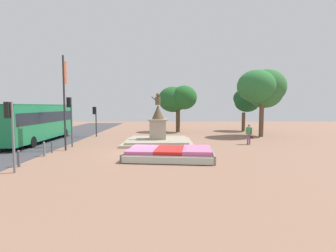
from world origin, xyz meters
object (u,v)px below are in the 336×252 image
object	(u,v)px
statue_monument	(158,136)
kerb_bollard_mid_a	(19,158)
traffic_light_near_crossing	(10,123)
traffic_light_mid_block	(70,112)
pedestrian_with_handbag	(249,133)
flower_planter	(170,154)
city_bus	(36,121)
kerb_bollard_mid_b	(44,149)
kerb_bollard_north	(52,147)
traffic_light_far_corner	(95,116)
banner_pole	(64,100)

from	to	relation	value
statue_monument	kerb_bollard_mid_a	size ratio (longest dim) A/B	6.53
statue_monument	traffic_light_near_crossing	distance (m)	12.56
traffic_light_mid_block	pedestrian_with_handbag	distance (m)	15.03
flower_planter	kerb_bollard_mid_a	world-z (taller)	kerb_bollard_mid_a
city_bus	traffic_light_near_crossing	bearing A→B (deg)	-68.87
pedestrian_with_handbag	kerb_bollard_mid_b	bearing A→B (deg)	-160.62
traffic_light_mid_block	pedestrian_with_handbag	bearing A→B (deg)	4.94
city_bus	kerb_bollard_north	size ratio (longest dim) A/B	14.07
statue_monument	kerb_bollard_mid_a	distance (m)	11.64
traffic_light_far_corner	pedestrian_with_handbag	size ratio (longest dim) A/B	1.84
pedestrian_with_handbag	traffic_light_far_corner	bearing A→B (deg)	158.60
traffic_light_far_corner	kerb_bollard_mid_b	distance (m)	11.27
traffic_light_mid_block	kerb_bollard_north	xyz separation A→B (m)	(-0.35, -2.73, -2.36)
banner_pole	city_bus	distance (m)	6.46
city_bus	statue_monument	bearing A→B (deg)	-3.44
pedestrian_with_handbag	kerb_bollard_north	xyz separation A→B (m)	(-15.22, -4.01, -0.57)
traffic_light_mid_block	banner_pole	xyz separation A→B (m)	(0.22, -1.67, 0.96)
kerb_bollard_north	pedestrian_with_handbag	bearing A→B (deg)	14.77
banner_pole	city_bus	xyz separation A→B (m)	(-4.37, 4.42, -1.76)
traffic_light_near_crossing	kerb_bollard_north	xyz separation A→B (m)	(-0.47, 5.55, -2.04)
banner_pole	kerb_bollard_north	bearing A→B (deg)	-118.50
statue_monument	traffic_light_mid_block	size ratio (longest dim) A/B	1.49
traffic_light_near_crossing	pedestrian_with_handbag	size ratio (longest dim) A/B	2.01
traffic_light_near_crossing	kerb_bollard_north	distance (m)	5.93
city_bus	pedestrian_with_handbag	xyz separation A→B (m)	(19.01, -1.47, -0.99)
flower_planter	banner_pole	size ratio (longest dim) A/B	0.83
statue_monument	city_bus	size ratio (longest dim) A/B	0.52
city_bus	kerb_bollard_north	distance (m)	6.85
flower_planter	traffic_light_near_crossing	bearing A→B (deg)	-156.95
banner_pole	traffic_light_far_corner	bearing A→B (deg)	91.15
flower_planter	traffic_light_near_crossing	xyz separation A→B (m)	(-7.87, -3.35, 2.14)
kerb_bollard_mid_a	kerb_bollard_mid_b	world-z (taller)	kerb_bollard_mid_b
traffic_light_mid_block	kerb_bollard_mid_b	world-z (taller)	traffic_light_mid_block
city_bus	kerb_bollard_north	xyz separation A→B (m)	(3.79, -5.48, -1.55)
traffic_light_far_corner	kerb_bollard_north	bearing A→B (deg)	-92.32
flower_planter	city_bus	distance (m)	14.46
pedestrian_with_handbag	kerb_bollard_mid_a	distance (m)	17.28
traffic_light_far_corner	kerb_bollard_mid_a	distance (m)	14.21
traffic_light_far_corner	kerb_bollard_mid_a	xyz separation A→B (m)	(-0.33, -14.09, -1.75)
traffic_light_near_crossing	kerb_bollard_mid_b	distance (m)	4.68
kerb_bollard_north	traffic_light_near_crossing	bearing A→B (deg)	-85.16
traffic_light_near_crossing	kerb_bollard_mid_b	xyz separation A→B (m)	(-0.40, 4.24, -1.96)
banner_pole	kerb_bollard_mid_b	bearing A→B (deg)	-101.94
banner_pole	kerb_bollard_mid_b	distance (m)	4.04
flower_planter	traffic_light_mid_block	size ratio (longest dim) A/B	1.45
traffic_light_far_corner	pedestrian_with_handbag	world-z (taller)	traffic_light_far_corner
flower_planter	statue_monument	distance (m)	7.10
traffic_light_near_crossing	kerb_bollard_mid_b	size ratio (longest dim) A/B	3.62
kerb_bollard_north	flower_planter	bearing A→B (deg)	-14.81
statue_monument	kerb_bollard_mid_b	world-z (taller)	statue_monument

